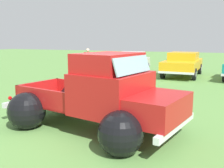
% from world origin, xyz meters
% --- Properties ---
extents(ground_plane, '(80.00, 80.00, 0.00)m').
position_xyz_m(ground_plane, '(0.00, 0.00, 0.00)').
color(ground_plane, '#609347').
extents(vintage_pickup_truck, '(4.90, 3.45, 1.96)m').
position_xyz_m(vintage_pickup_truck, '(0.38, -0.08, 0.76)').
color(vintage_pickup_truck, black).
rests_on(vintage_pickup_truck, ground).
extents(show_car_0, '(2.14, 4.67, 1.43)m').
position_xyz_m(show_car_0, '(-2.28, 9.92, 0.78)').
color(show_car_0, black).
rests_on(show_car_0, ground).
extents(show_car_1, '(2.05, 4.48, 1.43)m').
position_xyz_m(show_car_1, '(0.86, 10.57, 0.78)').
color(show_car_1, black).
rests_on(show_car_1, ground).
extents(spectator_0, '(0.54, 0.38, 1.65)m').
position_xyz_m(spectator_0, '(-4.79, 8.99, 0.94)').
color(spectator_0, gray).
rests_on(spectator_0, ground).
extents(lane_cone_0, '(0.36, 0.36, 0.63)m').
position_xyz_m(lane_cone_0, '(-1.06, 2.35, 0.31)').
color(lane_cone_0, black).
rests_on(lane_cone_0, ground).
extents(lane_cone_1, '(0.36, 0.36, 0.63)m').
position_xyz_m(lane_cone_1, '(-2.32, 2.63, 0.31)').
color(lane_cone_1, black).
rests_on(lane_cone_1, ground).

